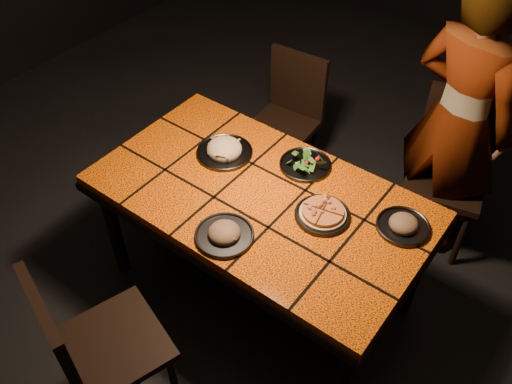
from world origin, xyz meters
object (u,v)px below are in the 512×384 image
Objects in this scene: chair_far_right at (451,161)px; diner at (458,121)px; dining_table at (260,205)px; plate_pasta at (224,150)px; plate_pizza at (323,214)px; chair_near at (89,345)px; chair_far_left at (290,111)px.

chair_far_right is 0.31m from diner.
dining_table is 5.57× the size of plate_pasta.
dining_table is 0.36m from plate_pasta.
diner is 5.79× the size of plate_pasta.
chair_far_right is at bearing 45.47° from plate_pasta.
plate_pizza reaches higher than dining_table.
dining_table is 0.96× the size of diner.
chair_far_right reaches higher than plate_pizza.
chair_near is at bearing -98.82° from dining_table.
diner reaches higher than chair_far_left.
plate_pasta is (-0.17, 1.10, 0.23)m from chair_near.
chair_far_right is (0.58, 1.04, -0.13)m from dining_table.
chair_far_right is 1.05m from plate_pizza.
plate_pizza is at bearing -118.58° from chair_far_right.
plate_pizza is 0.64m from plate_pasta.
chair_near is at bearing -114.43° from plate_pizza.
chair_far_left is 1.08m from diner.
diner reaches higher than chair_near.
diner is 6.55× the size of plate_pizza.
chair_far_right is 1.30m from plate_pasta.
plate_pasta is (-0.64, 0.07, 0.01)m from plate_pizza.
diner is (1.02, 0.05, 0.35)m from chair_far_left.
diner is (-0.02, -0.05, 0.30)m from chair_far_right.
diner is 1.23m from plate_pasta.
chair_far_left reaches higher than dining_table.
chair_far_left is at bearing 99.66° from plate_pasta.
chair_far_right is at bearing 1.42° from chair_far_left.
plate_pasta is (-0.88, -0.86, -0.07)m from diner.
chair_far_left is 3.37× the size of plate_pizza.
dining_table is 1.06m from chair_far_left.
plate_pizza is (-0.26, -0.99, 0.23)m from chair_far_right.
dining_table is 1.15m from diner.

